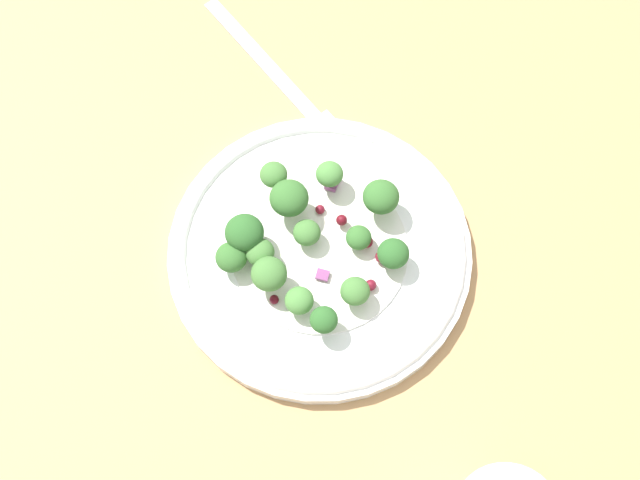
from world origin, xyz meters
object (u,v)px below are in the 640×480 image
Objects in this scene: broccoli_floret_2 at (231,257)px; fork at (282,81)px; broccoli_floret_1 at (359,238)px; plate at (320,249)px; broccoli_floret_0 at (244,233)px.

fork is at bearing -62.37° from broccoli_floret_2.
plate is at bearing 44.19° from broccoli_floret_1.
broccoli_floret_2 is at bearing 98.80° from broccoli_floret_0.
broccoli_floret_0 is 1.50× the size of broccoli_floret_1.
broccoli_floret_0 is at bearing 39.13° from broccoli_floret_1.
plate is 15.85cm from fork.
fork is at bearing -29.39° from broccoli_floret_1.
broccoli_floret_2 is 0.13× the size of fork.
broccoli_floret_0 reaches higher than broccoli_floret_1.
plate is 6.18cm from broccoli_floret_0.
broccoli_floret_1 is at bearing -140.87° from broccoli_floret_0.
broccoli_floret_2 is (-0.30, 1.91, -0.70)cm from broccoli_floret_0.
broccoli_floret_2 reaches higher than fork.
plate is 3.33cm from broccoli_floret_1.
plate is 11.81× the size of broccoli_floret_1.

